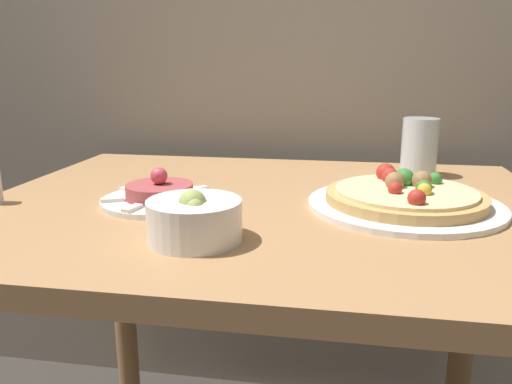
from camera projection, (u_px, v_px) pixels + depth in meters
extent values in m
cube|color=#AD7F51|center=(266.00, 210.00, 0.92)|extent=(1.04, 0.80, 0.03)
cylinder|color=#AD7F51|center=(123.00, 295.00, 1.41)|extent=(0.06, 0.06, 0.72)
cylinder|color=#AD7F51|center=(465.00, 322.00, 1.26)|extent=(0.06, 0.06, 0.72)
cylinder|color=white|center=(405.00, 205.00, 0.87)|extent=(0.33, 0.33, 0.01)
cylinder|color=tan|center=(405.00, 197.00, 0.86)|extent=(0.27, 0.27, 0.02)
cylinder|color=beige|center=(406.00, 191.00, 0.86)|extent=(0.24, 0.24, 0.01)
sphere|color=#387F33|center=(435.00, 179.00, 0.90)|extent=(0.03, 0.03, 0.03)
sphere|color=#B22D23|center=(395.00, 189.00, 0.83)|extent=(0.02, 0.02, 0.02)
sphere|color=#B22D23|center=(386.00, 173.00, 0.94)|extent=(0.04, 0.04, 0.04)
sphere|color=#387F33|center=(404.00, 178.00, 0.89)|extent=(0.04, 0.04, 0.04)
sphere|color=#B22D23|center=(417.00, 198.00, 0.77)|extent=(0.03, 0.03, 0.03)
sphere|color=#387F33|center=(424.00, 188.00, 0.83)|extent=(0.03, 0.03, 0.03)
sphere|color=#B22D23|center=(390.00, 176.00, 0.91)|extent=(0.03, 0.03, 0.03)
sphere|color=#997047|center=(395.00, 181.00, 0.87)|extent=(0.03, 0.03, 0.03)
sphere|color=gold|center=(424.00, 190.00, 0.82)|extent=(0.02, 0.02, 0.02)
sphere|color=#997047|center=(422.00, 181.00, 0.88)|extent=(0.03, 0.03, 0.03)
cylinder|color=white|center=(160.00, 201.00, 0.89)|extent=(0.21, 0.21, 0.01)
cylinder|color=#A84747|center=(160.00, 191.00, 0.89)|extent=(0.12, 0.12, 0.03)
sphere|color=#DB4C5B|center=(159.00, 176.00, 0.88)|extent=(0.03, 0.03, 0.03)
cube|color=white|center=(204.00, 198.00, 0.88)|extent=(0.04, 0.02, 0.01)
cube|color=white|center=(198.00, 189.00, 0.94)|extent=(0.04, 0.04, 0.01)
cube|color=white|center=(166.00, 185.00, 0.97)|extent=(0.02, 0.04, 0.01)
cube|color=white|center=(129.00, 190.00, 0.94)|extent=(0.04, 0.03, 0.01)
cube|color=white|center=(112.00, 200.00, 0.87)|extent=(0.04, 0.03, 0.01)
cube|color=white|center=(132.00, 208.00, 0.82)|extent=(0.02, 0.04, 0.01)
cube|color=white|center=(176.00, 208.00, 0.82)|extent=(0.04, 0.04, 0.01)
cylinder|color=white|center=(195.00, 220.00, 0.70)|extent=(0.13, 0.13, 0.06)
sphere|color=#A3B25B|center=(195.00, 207.00, 0.68)|extent=(0.03, 0.03, 0.03)
sphere|color=#8EA34C|center=(194.00, 203.00, 0.69)|extent=(0.03, 0.03, 0.03)
sphere|color=#668E42|center=(196.00, 203.00, 0.69)|extent=(0.03, 0.03, 0.03)
sphere|color=#A3B25B|center=(192.00, 203.00, 0.69)|extent=(0.04, 0.04, 0.04)
cylinder|color=silver|center=(419.00, 147.00, 1.10)|extent=(0.08, 0.08, 0.13)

